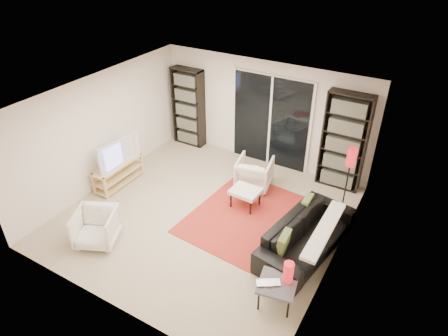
{
  "coord_description": "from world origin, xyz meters",
  "views": [
    {
      "loc": [
        3.4,
        -5.11,
        4.9
      ],
      "look_at": [
        0.25,
        0.3,
        1.0
      ],
      "focal_mm": 32.0,
      "sensor_mm": 36.0,
      "label": 1
    }
  ],
  "objects_px": {
    "bookshelf_left": "(188,107)",
    "tv_stand": "(119,173)",
    "bookshelf_right": "(344,142)",
    "sofa": "(307,235)",
    "ottoman": "(246,192)",
    "floor_lamp": "(350,164)",
    "armchair_back": "(254,173)",
    "armchair_front": "(96,227)",
    "side_table": "(277,285)"
  },
  "relations": [
    {
      "from": "bookshelf_left",
      "to": "tv_stand",
      "type": "relative_size",
      "value": 1.62
    },
    {
      "from": "bookshelf_right",
      "to": "sofa",
      "type": "bearing_deg",
      "value": -86.8
    },
    {
      "from": "ottoman",
      "to": "floor_lamp",
      "type": "bearing_deg",
      "value": 29.45
    },
    {
      "from": "bookshelf_right",
      "to": "armchair_back",
      "type": "bearing_deg",
      "value": -148.4
    },
    {
      "from": "bookshelf_right",
      "to": "armchair_back",
      "type": "relative_size",
      "value": 2.9
    },
    {
      "from": "bookshelf_left",
      "to": "floor_lamp",
      "type": "distance_m",
      "value": 4.25
    },
    {
      "from": "bookshelf_left",
      "to": "sofa",
      "type": "height_order",
      "value": "bookshelf_left"
    },
    {
      "from": "bookshelf_right",
      "to": "tv_stand",
      "type": "height_order",
      "value": "bookshelf_right"
    },
    {
      "from": "armchair_back",
      "to": "ottoman",
      "type": "height_order",
      "value": "armchair_back"
    },
    {
      "from": "sofa",
      "to": "armchair_front",
      "type": "bearing_deg",
      "value": 126.37
    },
    {
      "from": "bookshelf_left",
      "to": "floor_lamp",
      "type": "bearing_deg",
      "value": -9.87
    },
    {
      "from": "bookshelf_left",
      "to": "side_table",
      "type": "relative_size",
      "value": 3.05
    },
    {
      "from": "sofa",
      "to": "armchair_front",
      "type": "distance_m",
      "value": 3.68
    },
    {
      "from": "tv_stand",
      "to": "armchair_back",
      "type": "relative_size",
      "value": 1.66
    },
    {
      "from": "armchair_back",
      "to": "side_table",
      "type": "bearing_deg",
      "value": 111.38
    },
    {
      "from": "bookshelf_right",
      "to": "ottoman",
      "type": "bearing_deg",
      "value": -128.93
    },
    {
      "from": "tv_stand",
      "to": "armchair_back",
      "type": "distance_m",
      "value": 2.92
    },
    {
      "from": "bookshelf_right",
      "to": "sofa",
      "type": "distance_m",
      "value": 2.37
    },
    {
      "from": "bookshelf_left",
      "to": "ottoman",
      "type": "bearing_deg",
      "value": -34.11
    },
    {
      "from": "bookshelf_right",
      "to": "floor_lamp",
      "type": "height_order",
      "value": "bookshelf_right"
    },
    {
      "from": "tv_stand",
      "to": "ottoman",
      "type": "relative_size",
      "value": 2.08
    },
    {
      "from": "ottoman",
      "to": "armchair_front",
      "type": "bearing_deg",
      "value": -128.6
    },
    {
      "from": "bookshelf_right",
      "to": "floor_lamp",
      "type": "bearing_deg",
      "value": -65.3
    },
    {
      "from": "tv_stand",
      "to": "armchair_back",
      "type": "bearing_deg",
      "value": 28.38
    },
    {
      "from": "bookshelf_left",
      "to": "floor_lamp",
      "type": "height_order",
      "value": "bookshelf_left"
    },
    {
      "from": "armchair_back",
      "to": "floor_lamp",
      "type": "height_order",
      "value": "floor_lamp"
    },
    {
      "from": "bookshelf_right",
      "to": "floor_lamp",
      "type": "distance_m",
      "value": 0.8
    },
    {
      "from": "bookshelf_left",
      "to": "armchair_front",
      "type": "bearing_deg",
      "value": -79.83
    },
    {
      "from": "bookshelf_left",
      "to": "sofa",
      "type": "xyz_separation_m",
      "value": [
        3.98,
        -2.24,
        -0.66
      ]
    },
    {
      "from": "side_table",
      "to": "armchair_front",
      "type": "bearing_deg",
      "value": -173.57
    },
    {
      "from": "armchair_front",
      "to": "sofa",
      "type": "bearing_deg",
      "value": 2.19
    },
    {
      "from": "tv_stand",
      "to": "side_table",
      "type": "xyz_separation_m",
      "value": [
        4.25,
        -1.22,
        0.1
      ]
    },
    {
      "from": "armchair_back",
      "to": "armchair_front",
      "type": "relative_size",
      "value": 1.03
    },
    {
      "from": "bookshelf_left",
      "to": "side_table",
      "type": "xyz_separation_m",
      "value": [
        3.99,
        -3.55,
        -0.61
      ]
    },
    {
      "from": "bookshelf_right",
      "to": "armchair_front",
      "type": "relative_size",
      "value": 2.97
    },
    {
      "from": "bookshelf_right",
      "to": "floor_lamp",
      "type": "xyz_separation_m",
      "value": [
        0.33,
        -0.73,
        -0.03
      ]
    },
    {
      "from": "sofa",
      "to": "side_table",
      "type": "relative_size",
      "value": 3.37
    },
    {
      "from": "tv_stand",
      "to": "sofa",
      "type": "height_order",
      "value": "sofa"
    },
    {
      "from": "bookshelf_right",
      "to": "sofa",
      "type": "relative_size",
      "value": 0.98
    },
    {
      "from": "bookshelf_right",
      "to": "side_table",
      "type": "bearing_deg",
      "value": -87.75
    },
    {
      "from": "bookshelf_left",
      "to": "ottoman",
      "type": "height_order",
      "value": "bookshelf_left"
    },
    {
      "from": "armchair_back",
      "to": "floor_lamp",
      "type": "xyz_separation_m",
      "value": [
        1.87,
        0.22,
        0.69
      ]
    },
    {
      "from": "armchair_back",
      "to": "floor_lamp",
      "type": "distance_m",
      "value": 2.01
    },
    {
      "from": "side_table",
      "to": "floor_lamp",
      "type": "bearing_deg",
      "value": 86.04
    },
    {
      "from": "ottoman",
      "to": "floor_lamp",
      "type": "distance_m",
      "value": 2.06
    },
    {
      "from": "armchair_front",
      "to": "ottoman",
      "type": "height_order",
      "value": "armchair_front"
    },
    {
      "from": "bookshelf_left",
      "to": "side_table",
      "type": "height_order",
      "value": "bookshelf_left"
    },
    {
      "from": "bookshelf_right",
      "to": "floor_lamp",
      "type": "relative_size",
      "value": 1.57
    },
    {
      "from": "tv_stand",
      "to": "floor_lamp",
      "type": "bearing_deg",
      "value": 19.88
    },
    {
      "from": "ottoman",
      "to": "armchair_back",
      "type": "bearing_deg",
      "value": 103.38
    }
  ]
}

